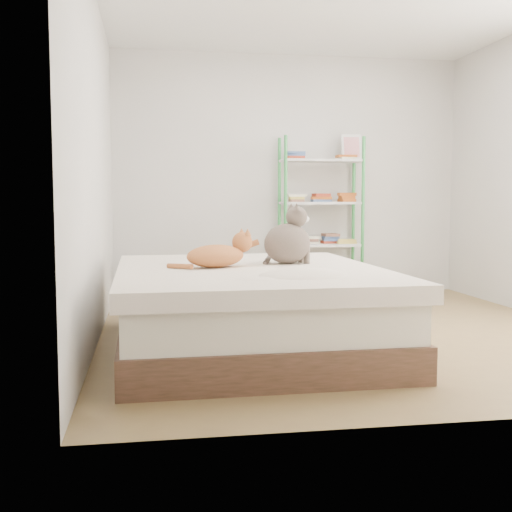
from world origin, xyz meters
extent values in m
cube|color=olive|center=(0.00, 0.00, 0.00)|extent=(3.80, 4.20, 0.01)
cube|color=silver|center=(0.00, 2.10, 1.30)|extent=(3.80, 0.01, 2.60)
cube|color=silver|center=(0.00, -2.10, 1.30)|extent=(3.80, 0.01, 2.60)
cube|color=silver|center=(-1.90, 0.00, 1.30)|extent=(0.01, 4.20, 2.60)
cube|color=brown|center=(-0.84, -0.46, 0.11)|extent=(1.78, 2.21, 0.22)
cube|color=white|center=(-0.84, -0.46, 0.34)|extent=(1.73, 2.14, 0.24)
cube|color=white|center=(-0.84, -0.46, 0.51)|extent=(1.82, 2.26, 0.11)
cylinder|color=green|center=(-0.12, 1.72, 0.85)|extent=(0.04, 0.04, 1.70)
cylinder|color=green|center=(-0.12, 2.04, 0.85)|extent=(0.04, 0.04, 1.70)
cylinder|color=green|center=(0.72, 1.72, 0.85)|extent=(0.04, 0.04, 1.70)
cylinder|color=green|center=(0.72, 2.04, 0.85)|extent=(0.04, 0.04, 1.70)
cube|color=silver|center=(0.30, 1.88, 0.10)|extent=(0.86, 0.34, 0.02)
cube|color=silver|center=(0.30, 1.88, 0.55)|extent=(0.86, 0.34, 0.02)
cube|color=silver|center=(0.30, 1.88, 1.00)|extent=(0.86, 0.34, 0.02)
cube|color=silver|center=(0.30, 1.88, 1.45)|extent=(0.86, 0.34, 0.02)
cube|color=#A2341F|center=(0.00, 1.88, 0.16)|extent=(0.20, 0.16, 0.09)
cube|color=#A2341F|center=(0.60, 1.88, 0.16)|extent=(0.20, 0.16, 0.09)
cube|color=#A2341F|center=(0.00, 1.88, 0.61)|extent=(0.20, 0.16, 0.09)
cube|color=#A2341F|center=(0.20, 1.88, 0.61)|extent=(0.20, 0.16, 0.09)
cube|color=#A2341F|center=(0.40, 1.88, 0.61)|extent=(0.20, 0.16, 0.09)
cube|color=#A2341F|center=(0.60, 1.88, 0.61)|extent=(0.20, 0.16, 0.09)
cube|color=#A2341F|center=(0.00, 1.88, 1.06)|extent=(0.20, 0.16, 0.09)
cube|color=#A2341F|center=(0.30, 1.88, 1.06)|extent=(0.20, 0.16, 0.09)
cube|color=#A2341F|center=(0.60, 1.88, 1.06)|extent=(0.20, 0.16, 0.09)
cube|color=#A2341F|center=(0.00, 1.88, 1.51)|extent=(0.20, 0.16, 0.09)
cube|color=#A2341F|center=(0.60, 1.88, 1.51)|extent=(0.20, 0.16, 0.09)
cube|color=white|center=(0.65, 1.93, 1.60)|extent=(0.22, 0.07, 0.28)
cube|color=#DB2842|center=(0.65, 1.92, 1.60)|extent=(0.17, 0.05, 0.22)
cube|color=brown|center=(-0.14, 1.11, 0.16)|extent=(0.51, 0.42, 0.33)
cube|color=#521B9B|center=(-0.12, 0.91, 0.16)|extent=(0.28, 0.04, 0.07)
cube|color=brown|center=(-0.14, 0.92, 0.33)|extent=(0.48, 0.19, 0.10)
cube|color=white|center=(-1.58, 1.63, 0.19)|extent=(0.39, 0.36, 0.38)
cube|color=white|center=(-1.58, 1.63, 0.39)|extent=(0.43, 0.40, 0.03)
camera|label=1|loc=(-1.52, -4.81, 1.03)|focal=45.00mm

